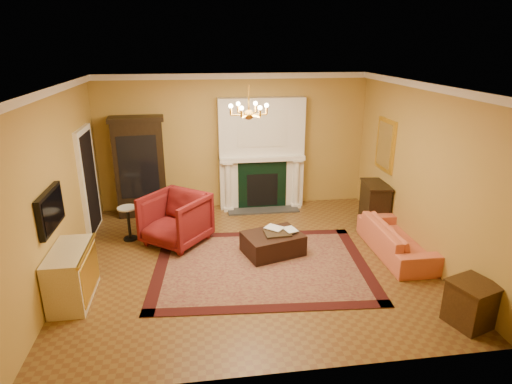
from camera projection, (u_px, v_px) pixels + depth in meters
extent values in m
cube|color=brown|center=(250.00, 260.00, 7.52)|extent=(6.00, 5.50, 0.02)
cube|color=white|center=(249.00, 85.00, 6.52)|extent=(6.00, 5.50, 0.02)
cube|color=#B78D41|center=(234.00, 142.00, 9.60)|extent=(6.00, 0.02, 3.00)
cube|color=#B78D41|center=(282.00, 258.00, 4.44)|extent=(6.00, 0.02, 3.00)
cube|color=#B78D41|center=(57.00, 187.00, 6.62)|extent=(0.02, 5.50, 3.00)
cube|color=#B78D41|center=(421.00, 171.00, 7.42)|extent=(0.02, 5.50, 3.00)
cube|color=silver|center=(261.00, 154.00, 9.60)|extent=(1.90, 0.32, 2.50)
cube|color=silver|center=(263.00, 129.00, 9.24)|extent=(1.10, 0.01, 0.80)
cube|color=black|center=(262.00, 186.00, 9.67)|extent=(1.10, 0.02, 1.10)
cube|color=black|center=(262.00, 190.00, 9.70)|extent=(0.70, 0.02, 0.75)
cube|color=#333333|center=(263.00, 209.00, 9.74)|extent=(1.60, 0.50, 0.04)
cube|color=silver|center=(262.00, 157.00, 9.57)|extent=(1.90, 0.44, 0.10)
cylinder|color=silver|center=(228.00, 186.00, 9.55)|extent=(0.14, 0.14, 1.18)
cylinder|color=silver|center=(296.00, 183.00, 9.75)|extent=(0.14, 0.14, 1.18)
cube|color=white|center=(233.00, 76.00, 9.07)|extent=(6.00, 0.08, 0.12)
cube|color=white|center=(45.00, 92.00, 6.15)|extent=(0.08, 5.50, 0.12)
cube|color=white|center=(429.00, 87.00, 6.93)|extent=(0.08, 5.50, 0.12)
cube|color=white|center=(89.00, 181.00, 8.37)|extent=(0.08, 1.05, 2.10)
cube|color=black|center=(91.00, 182.00, 8.38)|extent=(0.02, 0.85, 1.95)
cube|color=black|center=(50.00, 210.00, 6.12)|extent=(0.08, 0.95, 0.58)
cube|color=black|center=(54.00, 210.00, 6.13)|extent=(0.01, 0.85, 0.48)
cube|color=yellow|center=(386.00, 145.00, 8.67)|extent=(0.05, 0.76, 1.05)
cube|color=white|center=(384.00, 145.00, 8.67)|extent=(0.01, 0.62, 0.90)
cylinder|color=gold|center=(249.00, 98.00, 6.59)|extent=(0.03, 0.03, 0.40)
sphere|color=gold|center=(249.00, 115.00, 6.67)|extent=(0.16, 0.16, 0.16)
sphere|color=#FFE5B2|center=(267.00, 105.00, 6.66)|extent=(0.07, 0.07, 0.07)
sphere|color=#FFE5B2|center=(255.00, 103.00, 6.87)|extent=(0.07, 0.07, 0.07)
sphere|color=#FFE5B2|center=(238.00, 104.00, 6.83)|extent=(0.07, 0.07, 0.07)
sphere|color=#FFE5B2|center=(231.00, 106.00, 6.59)|extent=(0.07, 0.07, 0.07)
sphere|color=#FFE5B2|center=(241.00, 108.00, 6.38)|extent=(0.07, 0.07, 0.07)
sphere|color=#FFE5B2|center=(260.00, 108.00, 6.42)|extent=(0.07, 0.07, 0.07)
cube|color=#470F1B|center=(262.00, 265.00, 7.32)|extent=(3.82, 2.99, 0.01)
cube|color=black|center=(140.00, 169.00, 9.23)|extent=(1.07, 0.56, 2.07)
imported|color=maroon|center=(175.00, 217.00, 8.00)|extent=(1.41, 1.40, 1.06)
cylinder|color=black|center=(131.00, 238.00, 8.30)|extent=(0.26, 0.26, 0.04)
cylinder|color=black|center=(129.00, 223.00, 8.19)|extent=(0.06, 0.06, 0.60)
cylinder|color=silver|center=(127.00, 208.00, 8.08)|extent=(0.38, 0.38, 0.03)
cube|color=beige|center=(72.00, 275.00, 6.26)|extent=(0.52, 1.08, 0.81)
imported|color=#C7633F|center=(397.00, 234.00, 7.64)|extent=(0.57, 1.92, 0.75)
cube|color=#3C2510|center=(471.00, 305.00, 5.73)|extent=(0.64, 0.64, 0.59)
cube|color=black|center=(374.00, 205.00, 8.89)|extent=(0.53, 0.82, 0.86)
cube|color=black|center=(273.00, 243.00, 7.69)|extent=(1.17, 0.99, 0.37)
cube|color=black|center=(277.00, 233.00, 7.62)|extent=(0.47, 0.38, 0.03)
imported|color=gray|center=(271.00, 223.00, 7.61)|extent=(0.18, 0.20, 0.31)
imported|color=gray|center=(285.00, 224.00, 7.61)|extent=(0.20, 0.08, 0.28)
cylinder|color=tan|center=(232.00, 154.00, 9.45)|extent=(0.11, 0.11, 0.09)
cone|color=#103B10|center=(231.00, 144.00, 9.37)|extent=(0.17, 0.17, 0.35)
cylinder|color=tan|center=(287.00, 152.00, 9.61)|extent=(0.12, 0.12, 0.10)
cone|color=#103B10|center=(288.00, 142.00, 9.53)|extent=(0.18, 0.18, 0.38)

